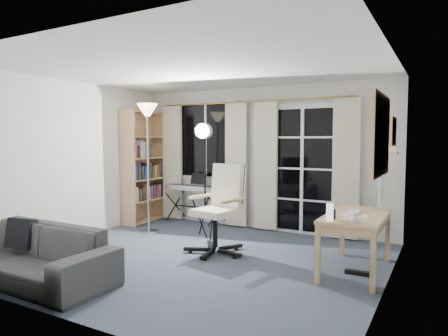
# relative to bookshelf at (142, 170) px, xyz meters

# --- Properties ---
(floor) EXTENTS (4.50, 4.00, 0.02)m
(floor) POSITION_rel_bookshelf_xyz_m (2.13, -1.45, -0.98)
(floor) COLOR #3A4555
(floor) RESTS_ON ground
(window) EXTENTS (1.20, 0.08, 1.40)m
(window) POSITION_rel_bookshelf_xyz_m (1.08, 0.52, 0.53)
(window) COLOR white
(window) RESTS_ON floor
(french_door) EXTENTS (1.32, 0.09, 2.11)m
(french_door) POSITION_rel_bookshelf_xyz_m (2.88, 0.52, 0.06)
(french_door) COLOR white
(french_door) RESTS_ON floor
(curtains) EXTENTS (3.60, 0.07, 2.13)m
(curtains) POSITION_rel_bookshelf_xyz_m (1.99, 0.43, 0.13)
(curtains) COLOR gold
(curtains) RESTS_ON floor
(bookshelf) EXTENTS (0.37, 0.96, 2.03)m
(bookshelf) POSITION_rel_bookshelf_xyz_m (0.00, 0.00, 0.00)
(bookshelf) COLOR tan
(bookshelf) RESTS_ON floor
(torchiere_lamp) EXTENTS (0.36, 0.36, 2.09)m
(torchiere_lamp) POSITION_rel_bookshelf_xyz_m (0.67, -0.64, 0.71)
(torchiere_lamp) COLOR #B2B2B7
(torchiere_lamp) RESTS_ON floor
(keyboard_piano) EXTENTS (1.19, 0.60, 0.85)m
(keyboard_piano) POSITION_rel_bookshelf_xyz_m (1.01, 0.24, -0.32)
(keyboard_piano) COLOR black
(keyboard_piano) RESTS_ON floor
(studio_light) EXTENTS (0.37, 0.38, 1.80)m
(studio_light) POSITION_rel_bookshelf_xyz_m (1.66, -0.51, 0.48)
(studio_light) COLOR black
(studio_light) RESTS_ON floor
(office_chair) EXTENTS (0.82, 0.81, 1.19)m
(office_chair) POSITION_rel_bookshelf_xyz_m (2.26, -1.01, -0.27)
(office_chair) COLOR black
(office_chair) RESTS_ON floor
(desk) EXTENTS (0.63, 1.25, 0.67)m
(desk) POSITION_rel_bookshelf_xyz_m (4.01, -1.00, -0.38)
(desk) COLOR #A97E57
(desk) RESTS_ON floor
(monitor) EXTENTS (0.16, 0.48, 0.42)m
(monitor) POSITION_rel_bookshelf_xyz_m (4.20, -0.55, -0.05)
(monitor) COLOR silver
(monitor) RESTS_ON desk
(desk_clutter) EXTENTS (0.39, 0.76, 0.84)m
(desk_clutter) POSITION_rel_bookshelf_xyz_m (3.95, -1.21, -0.44)
(desk_clutter) COLOR white
(desk_clutter) RESTS_ON desk
(mug) EXTENTS (0.11, 0.09, 0.11)m
(mug) POSITION_rel_bookshelf_xyz_m (4.11, -1.50, -0.24)
(mug) COLOR silver
(mug) RESTS_ON desk
(wall_mirror) EXTENTS (0.04, 0.94, 0.74)m
(wall_mirror) POSITION_rel_bookshelf_xyz_m (4.35, -1.80, 0.58)
(wall_mirror) COLOR tan
(wall_mirror) RESTS_ON floor
(framed_print) EXTENTS (0.03, 0.42, 0.32)m
(framed_print) POSITION_rel_bookshelf_xyz_m (4.35, -0.90, 0.63)
(framed_print) COLOR tan
(framed_print) RESTS_ON floor
(wall_shelf) EXTENTS (0.16, 0.30, 0.18)m
(wall_shelf) POSITION_rel_bookshelf_xyz_m (4.29, -0.40, 0.44)
(wall_shelf) COLOR tan
(wall_shelf) RESTS_ON floor
(sofa) EXTENTS (2.00, 0.60, 0.78)m
(sofa) POSITION_rel_bookshelf_xyz_m (1.01, -3.00, -0.57)
(sofa) COLOR #28282A
(sofa) RESTS_ON floor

